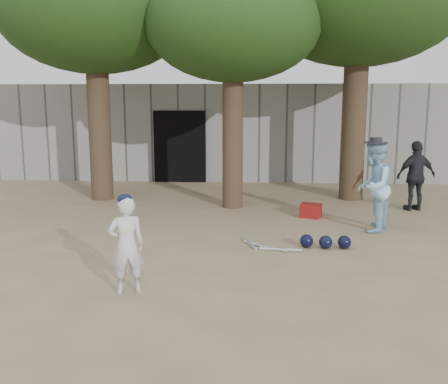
# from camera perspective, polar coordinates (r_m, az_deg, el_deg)

# --- Properties ---
(ground) EXTENTS (70.00, 70.00, 0.00)m
(ground) POSITION_cam_1_polar(r_m,az_deg,el_deg) (7.93, -4.84, -8.03)
(ground) COLOR #937C5E
(ground) RESTS_ON ground
(boy_player) EXTENTS (0.55, 0.46, 1.29)m
(boy_player) POSITION_cam_1_polar(r_m,az_deg,el_deg) (6.66, -11.09, -6.01)
(boy_player) COLOR silver
(boy_player) RESTS_ON ground
(spectator_blue) EXTENTS (0.96, 1.05, 1.75)m
(spectator_blue) POSITION_cam_1_polar(r_m,az_deg,el_deg) (9.99, 16.72, 0.58)
(spectator_blue) COLOR #96CAE8
(spectator_blue) RESTS_ON ground
(spectator_dark) EXTENTS (1.01, 0.62, 1.61)m
(spectator_dark) POSITION_cam_1_polar(r_m,az_deg,el_deg) (12.24, 21.09, 1.73)
(spectator_dark) COLOR black
(spectator_dark) RESTS_ON ground
(red_bag) EXTENTS (0.50, 0.44, 0.30)m
(red_bag) POSITION_cam_1_polar(r_m,az_deg,el_deg) (10.99, 9.88, -2.11)
(red_bag) COLOR maroon
(red_bag) RESTS_ON ground
(back_building) EXTENTS (16.00, 5.24, 3.00)m
(back_building) POSITION_cam_1_polar(r_m,az_deg,el_deg) (17.84, -0.03, 7.20)
(back_building) COLOR gray
(back_building) RESTS_ON ground
(helmet_row) EXTENTS (0.87, 0.28, 0.23)m
(helmet_row) POSITION_cam_1_polar(r_m,az_deg,el_deg) (8.78, 11.52, -5.59)
(helmet_row) COLOR black
(helmet_row) RESTS_ON ground
(bat_pile) EXTENTS (1.05, 0.82, 0.06)m
(bat_pile) POSITION_cam_1_polar(r_m,az_deg,el_deg) (8.68, 4.66, -6.19)
(bat_pile) COLOR silver
(bat_pile) RESTS_ON ground
(tree_row) EXTENTS (11.40, 5.80, 6.69)m
(tree_row) POSITION_cam_1_polar(r_m,az_deg,el_deg) (12.65, 1.92, 20.35)
(tree_row) COLOR brown
(tree_row) RESTS_ON ground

